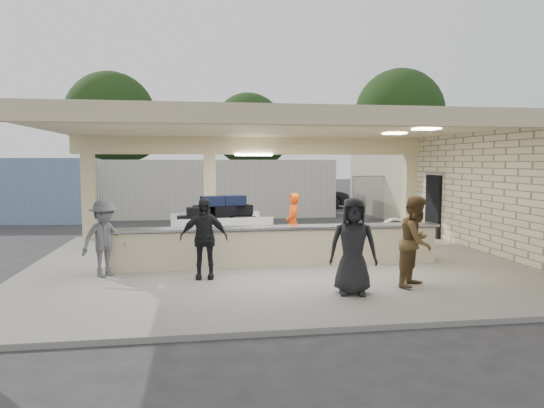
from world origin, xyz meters
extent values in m
plane|color=#29292C|center=(0.00, 0.00, 0.00)|extent=(120.00, 120.00, 0.00)
cube|color=slate|center=(0.00, 0.00, 0.05)|extent=(12.00, 10.00, 0.10)
cube|color=#C1B681|center=(0.00, 0.00, 3.50)|extent=(12.00, 10.00, 0.02)
cube|color=beige|center=(6.00, 0.00, 1.75)|extent=(0.02, 10.00, 3.50)
cube|color=black|center=(5.94, 3.20, 1.15)|extent=(0.10, 0.95, 2.10)
cube|color=#C1B681|center=(0.00, 4.75, 3.20)|extent=(12.00, 0.50, 0.60)
cube|color=#C1B681|center=(0.00, -4.85, 3.35)|extent=(12.00, 0.30, 0.30)
cube|color=#C1B681|center=(-5.50, 4.75, 1.80)|extent=(0.40, 0.40, 3.50)
cube|color=#C1B681|center=(-1.50, 4.75, 1.80)|extent=(0.40, 0.40, 3.50)
cube|color=#C1B681|center=(5.80, 4.80, 1.80)|extent=(0.40, 0.40, 3.50)
cube|color=white|center=(0.00, 4.50, 2.88)|extent=(1.30, 0.12, 0.06)
cube|color=#FFEABF|center=(3.80, 1.50, 3.47)|extent=(0.55, 0.55, 0.04)
cube|color=#FFEABF|center=(3.80, -0.50, 3.47)|extent=(0.55, 0.55, 0.04)
cube|color=#FFEABF|center=(3.80, -2.50, 3.47)|extent=(0.55, 0.55, 0.04)
cube|color=beige|center=(0.00, -0.50, 0.55)|extent=(8.00, 0.50, 0.90)
cube|color=#B7B7BC|center=(0.00, -0.50, 1.05)|extent=(8.20, 0.58, 0.06)
cube|color=silver|center=(-1.28, 1.79, 0.75)|extent=(2.86, 1.91, 0.13)
cylinder|color=black|center=(-2.28, 1.08, 0.32)|extent=(0.18, 0.44, 0.43)
cylinder|color=black|center=(-2.42, 2.26, 0.32)|extent=(0.18, 0.44, 0.43)
cylinder|color=black|center=(-0.14, 1.32, 0.32)|extent=(0.18, 0.44, 0.43)
cylinder|color=black|center=(-0.27, 2.50, 0.32)|extent=(0.18, 0.44, 0.43)
cube|color=silver|center=(-1.37, 2.59, 0.96)|extent=(2.68, 0.36, 0.32)
cube|color=silver|center=(-1.19, 0.99, 0.96)|extent=(2.68, 0.36, 0.32)
cube|color=black|center=(-2.10, 1.37, 0.95)|extent=(0.67, 0.48, 0.28)
cube|color=black|center=(-1.35, 1.46, 0.95)|extent=(0.67, 0.48, 0.28)
cube|color=black|center=(-0.60, 1.54, 0.95)|extent=(0.67, 0.48, 0.28)
cube|color=black|center=(-2.17, 2.01, 0.95)|extent=(0.67, 0.48, 0.28)
cube|color=black|center=(-1.42, 2.10, 0.95)|extent=(0.67, 0.48, 0.28)
cube|color=black|center=(-0.67, 2.18, 0.95)|extent=(0.67, 0.48, 0.28)
cube|color=black|center=(-1.90, 1.50, 1.24)|extent=(0.67, 0.48, 0.28)
cube|color=black|center=(-1.17, 1.80, 1.24)|extent=(0.67, 0.48, 0.28)
cube|color=black|center=(-0.66, 2.08, 1.24)|extent=(0.67, 0.48, 0.28)
cube|color=black|center=(-1.74, 2.06, 1.24)|extent=(0.67, 0.48, 0.28)
cube|color=black|center=(-1.49, 1.77, 1.53)|extent=(0.67, 0.48, 0.28)
cube|color=black|center=(-0.86, 1.95, 1.53)|extent=(0.67, 0.48, 0.28)
cylinder|color=silver|center=(3.71, 1.12, 0.61)|extent=(0.87, 0.43, 0.83)
cylinder|color=black|center=(3.71, 1.12, 0.61)|extent=(0.79, 0.45, 0.74)
cube|color=silver|center=(3.43, 1.12, 0.24)|extent=(0.06, 0.46, 0.28)
cube|color=silver|center=(3.99, 1.12, 0.24)|extent=(0.06, 0.46, 0.28)
imported|color=#F5470C|center=(0.71, 1.10, 0.94)|extent=(0.39, 0.64, 1.68)
imported|color=brown|center=(2.51, -2.82, 1.03)|extent=(0.92, 0.92, 1.85)
imported|color=black|center=(-1.78, -1.51, 0.99)|extent=(1.06, 0.43, 1.77)
imported|color=#4E4F54|center=(-3.96, -1.00, 0.96)|extent=(1.09, 1.02, 1.71)
imported|color=black|center=(1.05, -3.20, 1.04)|extent=(0.98, 0.57, 1.87)
imported|color=silver|center=(9.08, 12.24, 0.77)|extent=(5.77, 3.48, 1.54)
imported|color=silver|center=(10.30, 14.47, 0.66)|extent=(4.22, 1.66, 1.32)
imported|color=black|center=(4.37, 14.94, 0.74)|extent=(4.45, 1.66, 1.47)
cube|color=silver|center=(-1.74, 11.52, 1.37)|extent=(12.68, 2.79, 2.74)
cylinder|color=gray|center=(5.00, 9.00, 1.00)|extent=(0.06, 0.06, 2.00)
cylinder|color=gray|center=(7.00, 9.00, 1.00)|extent=(0.06, 0.06, 2.00)
cylinder|color=gray|center=(9.00, 9.00, 1.00)|extent=(0.06, 0.06, 2.00)
cylinder|color=gray|center=(11.00, 9.00, 1.00)|extent=(0.06, 0.06, 2.00)
cylinder|color=gray|center=(13.00, 9.00, 1.00)|extent=(0.06, 0.06, 2.00)
cube|color=gray|center=(11.00, 9.00, 1.00)|extent=(12.00, 0.02, 2.00)
cylinder|color=gray|center=(11.00, 9.00, 2.00)|extent=(12.00, 0.05, 0.05)
cylinder|color=#382619|center=(-8.00, 24.00, 2.25)|extent=(0.70, 0.70, 4.50)
sphere|color=black|center=(-8.00, 24.00, 5.85)|extent=(6.30, 6.30, 6.30)
sphere|color=black|center=(-6.80, 24.60, 4.95)|extent=(4.50, 4.50, 4.50)
cylinder|color=#382619|center=(2.00, 26.00, 2.00)|extent=(0.70, 0.70, 4.00)
sphere|color=black|center=(2.00, 26.00, 5.20)|extent=(5.60, 5.60, 5.60)
sphere|color=black|center=(3.20, 26.60, 4.40)|extent=(4.00, 4.00, 4.00)
cylinder|color=#382619|center=(14.00, 25.00, 2.50)|extent=(0.70, 0.70, 5.00)
sphere|color=black|center=(14.00, 25.00, 6.50)|extent=(7.00, 7.00, 7.00)
sphere|color=black|center=(15.20, 25.60, 5.50)|extent=(5.00, 5.00, 5.00)
cube|color=beige|center=(9.50, 10.00, 1.60)|extent=(6.00, 8.00, 3.20)
camera|label=1|loc=(-1.87, -12.06, 2.65)|focal=32.00mm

